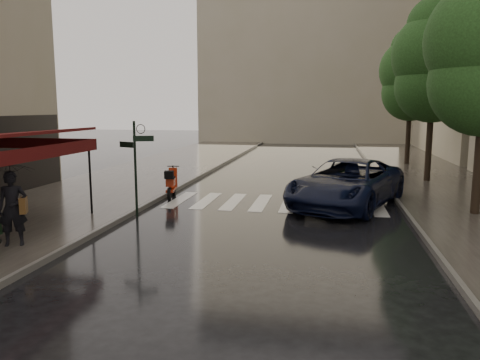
% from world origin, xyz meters
% --- Properties ---
extents(ground, '(120.00, 120.00, 0.00)m').
position_xyz_m(ground, '(0.00, 0.00, 0.00)').
color(ground, black).
rests_on(ground, ground).
extents(sidewalk_near, '(6.00, 60.00, 0.12)m').
position_xyz_m(sidewalk_near, '(-4.50, 12.00, 0.06)').
color(sidewalk_near, '#38332D').
rests_on(sidewalk_near, ground).
extents(sidewalk_far, '(5.50, 60.00, 0.12)m').
position_xyz_m(sidewalk_far, '(10.25, 12.00, 0.06)').
color(sidewalk_far, '#38332D').
rests_on(sidewalk_far, ground).
extents(curb_near, '(0.12, 60.00, 0.16)m').
position_xyz_m(curb_near, '(-1.45, 12.00, 0.07)').
color(curb_near, '#595651').
rests_on(curb_near, ground).
extents(curb_far, '(0.12, 60.00, 0.16)m').
position_xyz_m(curb_far, '(7.45, 12.00, 0.07)').
color(curb_far, '#595651').
rests_on(curb_far, ground).
extents(crosswalk, '(7.85, 3.20, 0.01)m').
position_xyz_m(crosswalk, '(2.98, 6.00, 0.01)').
color(crosswalk, silver).
rests_on(crosswalk, ground).
extents(signpost, '(1.17, 0.29, 3.10)m').
position_xyz_m(signpost, '(-1.19, 3.00, 1.83)').
color(signpost, black).
rests_on(signpost, ground).
extents(backdrop_building, '(22.00, 6.00, 20.00)m').
position_xyz_m(backdrop_building, '(3.00, 38.00, 10.00)').
color(backdrop_building, tan).
rests_on(backdrop_building, ground).
extents(tree_mid, '(3.80, 3.80, 8.34)m').
position_xyz_m(tree_mid, '(9.50, 12.00, 5.59)').
color(tree_mid, black).
rests_on(tree_mid, sidewalk_far).
extents(tree_far, '(3.80, 3.80, 8.16)m').
position_xyz_m(tree_far, '(9.70, 19.00, 5.46)').
color(tree_far, black).
rests_on(tree_far, sidewalk_far).
extents(pedestrian_with_umbrella, '(1.49, 1.50, 2.56)m').
position_xyz_m(pedestrian_with_umbrella, '(-2.78, -0.90, 1.82)').
color(pedestrian_with_umbrella, black).
rests_on(pedestrian_with_umbrella, sidewalk_near).
extents(scooter, '(0.66, 1.78, 1.18)m').
position_xyz_m(scooter, '(-1.18, 6.41, 0.55)').
color(scooter, black).
rests_on(scooter, ground).
extents(parked_car, '(4.84, 6.70, 1.69)m').
position_xyz_m(parked_car, '(5.56, 5.90, 0.85)').
color(parked_car, black).
rests_on(parked_car, ground).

